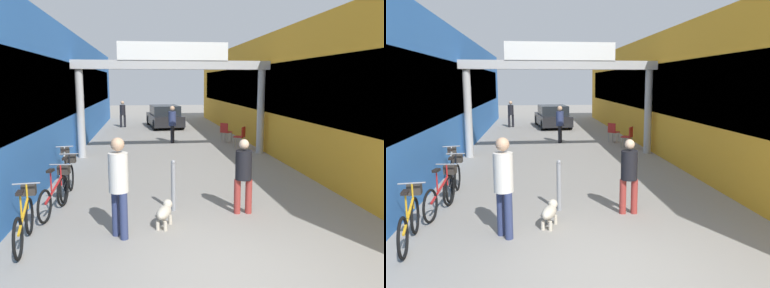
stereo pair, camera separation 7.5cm
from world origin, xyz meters
The scene contains 17 objects.
ground_plane centered at (0.00, 0.00, 0.00)m, with size 80.00×80.00×0.00m, color gray.
storefront_left centered at (-5.09, 11.00, 2.26)m, with size 3.00×26.00×4.52m.
storefront_right centered at (5.09, 11.00, 2.26)m, with size 3.00×26.00×4.52m.
arcade_sign_gateway centered at (0.00, 8.90, 2.92)m, with size 7.40×0.47×4.13m.
pedestrian_with_dog centered at (-1.56, 1.49, 1.03)m, with size 0.48×0.48×1.79m.
pedestrian_companion centered at (0.92, 2.41, 0.89)m, with size 0.39×0.36×1.58m.
pedestrian_carrying_crate centered at (0.18, 11.84, 0.95)m, with size 0.41×0.41×1.67m.
pedestrian_elderly_walking centered at (-2.35, 18.12, 0.91)m, with size 0.45×0.45×1.59m.
dog_on_leash centered at (-0.75, 1.91, 0.29)m, with size 0.42×0.66×0.46m.
bicycle_orange_nearest centered at (-3.15, 1.47, 0.44)m, with size 0.46×1.68×0.98m.
bicycle_red_second centered at (-2.97, 2.99, 0.44)m, with size 0.46×1.68×0.98m.
bicycle_black_third centered at (-2.96, 4.23, 0.44)m, with size 0.46×1.69×0.98m.
bicycle_silver_farthest centered at (-3.25, 5.35, 0.44)m, with size 0.46×1.68×0.98m.
bollard_post_metal centered at (-0.51, 2.76, 0.56)m, with size 0.10×0.10×1.11m.
cafe_chair_red_nearer centered at (2.91, 10.10, 0.54)m, with size 0.56×0.56×0.89m.
cafe_chair_red_farther centered at (2.58, 11.63, 0.54)m, with size 0.57×0.57×0.89m.
parked_car_black centered at (0.18, 17.86, 0.64)m, with size 2.16×4.16×1.33m.
Camera 2 is at (-1.04, -4.92, 2.73)m, focal length 35.00 mm.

